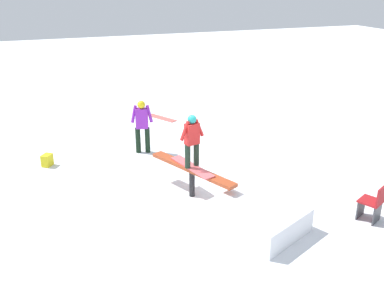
{
  "coord_description": "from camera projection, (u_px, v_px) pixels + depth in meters",
  "views": [
    {
      "loc": [
        -8.68,
        3.18,
        5.01
      ],
      "look_at": [
        0.0,
        0.0,
        1.36
      ],
      "focal_mm": 40.0,
      "sensor_mm": 36.0,
      "label": 1
    }
  ],
  "objects": [
    {
      "name": "snow_kicker_ramp",
      "position": [
        257.0,
        217.0,
        9.03
      ],
      "size": [
        2.25,
        2.1,
        0.52
      ],
      "primitive_type": "cube",
      "rotation": [
        0.0,
        0.0,
        0.42
      ],
      "color": "white",
      "rests_on": "ground"
    },
    {
      "name": "bystander_purple",
      "position": [
        142.0,
        124.0,
        12.68
      ],
      "size": [
        0.31,
        0.66,
        1.62
      ],
      "rotation": [
        0.0,
        0.0,
        4.43
      ],
      "color": "black",
      "rests_on": "ground"
    },
    {
      "name": "folding_chair",
      "position": [
        373.0,
        204.0,
        9.24
      ],
      "size": [
        0.59,
        0.59,
        0.88
      ],
      "rotation": [
        0.0,
        0.0,
        2.03
      ],
      "color": "#3F3F44",
      "rests_on": "ground"
    },
    {
      "name": "rail_feature",
      "position": [
        192.0,
        172.0,
        10.2
      ],
      "size": [
        2.51,
        1.32,
        0.76
      ],
      "rotation": [
        0.0,
        0.0,
        0.42
      ],
      "color": "black",
      "rests_on": "ground"
    },
    {
      "name": "main_rider_on_rail",
      "position": [
        192.0,
        143.0,
        9.93
      ],
      "size": [
        1.49,
        0.66,
        1.31
      ],
      "rotation": [
        0.0,
        0.0,
        0.26
      ],
      "color": "#E25A5F",
      "rests_on": "rail_feature"
    },
    {
      "name": "ground_plane",
      "position": [
        192.0,
        196.0,
        10.44
      ],
      "size": [
        60.0,
        60.0,
        0.0
      ],
      "primitive_type": "plane",
      "color": "white"
    },
    {
      "name": "loose_snowboard_coral",
      "position": [
        162.0,
        118.0,
        16.1
      ],
      "size": [
        1.27,
        0.9,
        0.02
      ],
      "primitive_type": "cube",
      "rotation": [
        0.0,
        0.0,
        3.66
      ],
      "color": "#EA665C",
      "rests_on": "ground"
    },
    {
      "name": "backpack_on_snow",
      "position": [
        47.0,
        160.0,
        12.02
      ],
      "size": [
        0.37,
        0.35,
        0.34
      ],
      "primitive_type": "cube",
      "rotation": [
        0.0,
        0.0,
        2.52
      ],
      "color": "yellow",
      "rests_on": "ground"
    }
  ]
}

